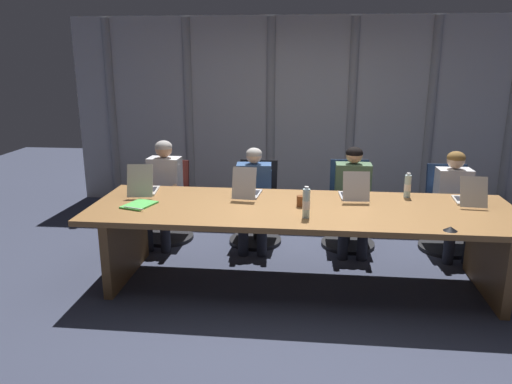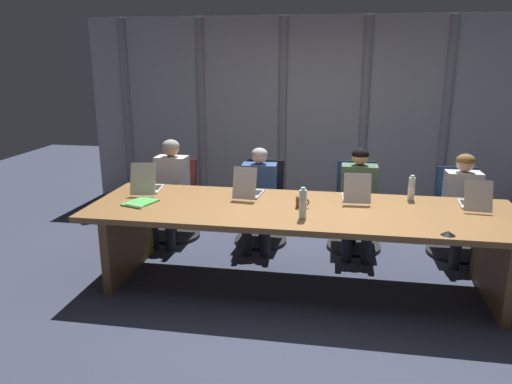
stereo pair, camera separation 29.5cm
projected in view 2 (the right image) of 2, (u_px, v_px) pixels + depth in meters
name	position (u px, v px, depth m)	size (l,w,h in m)	color
ground_plane	(299.00, 284.00, 4.65)	(13.20, 13.20, 0.00)	#383D51
conference_table	(300.00, 223.00, 4.48)	(3.86, 1.21, 0.76)	olive
curtain_backdrop	(318.00, 114.00, 6.84)	(6.60, 0.17, 2.62)	#B2B2B7
laptop_left_end	(147.00, 186.00, 4.97)	(0.30, 0.47, 0.32)	beige
laptop_left_mid	(248.00, 190.00, 4.80)	(0.26, 0.42, 0.32)	#BCBCC1
laptop_center	(356.00, 195.00, 4.66)	(0.27, 0.39, 0.29)	#BCBCC1
laptop_right_mid	(474.00, 202.00, 4.44)	(0.26, 0.43, 0.28)	beige
office_chair_left_end	(175.00, 209.00, 5.84)	(0.60, 0.60, 0.90)	#511E19
office_chair_left_mid	(262.00, 213.00, 5.67)	(0.60, 0.60, 0.92)	black
office_chair_center	(355.00, 217.00, 5.50)	(0.60, 0.60, 0.95)	navy
office_chair_right_mid	(457.00, 223.00, 5.32)	(0.60, 0.60, 0.92)	navy
person_left_end	(170.00, 186.00, 5.61)	(0.38, 0.55, 1.17)	silver
person_left_mid	(259.00, 193.00, 5.45)	(0.42, 0.56, 1.11)	#335184
person_center	(358.00, 196.00, 5.27)	(0.39, 0.55, 1.14)	#4C6B4C
person_right_mid	(463.00, 202.00, 5.09)	(0.37, 0.55, 1.11)	silver
water_bottle_primary	(411.00, 189.00, 4.66)	(0.06, 0.06, 0.24)	silver
water_bottle_secondary	(303.00, 204.00, 4.12)	(0.06, 0.06, 0.27)	silver
coffee_mug_near	(301.00, 202.00, 4.45)	(0.12, 0.08, 0.10)	brown
conference_mic_left_side	(448.00, 233.00, 3.76)	(0.11, 0.11, 0.04)	black
spiral_notepad	(140.00, 203.00, 4.58)	(0.30, 0.36, 0.03)	#4CB74C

